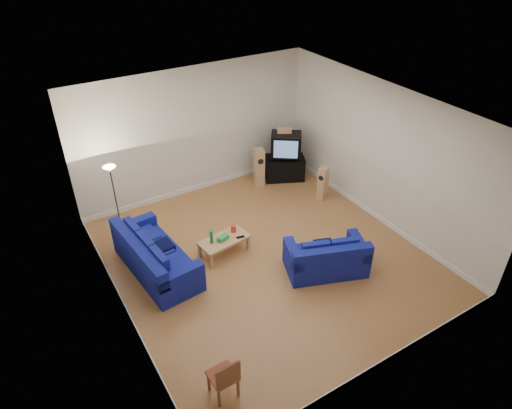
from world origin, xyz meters
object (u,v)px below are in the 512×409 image
sofa_loveseat (327,259)px  television (286,145)px  sofa_three_seat (154,259)px  tv_stand (284,168)px  coffee_table (224,241)px

sofa_loveseat → television: 3.83m
sofa_three_seat → tv_stand: size_ratio=2.22×
sofa_three_seat → tv_stand: bearing=106.5°
sofa_three_seat → coffee_table: bearing=75.7°
coffee_table → sofa_three_seat: bearing=171.2°
sofa_loveseat → coffee_table: 2.15m
tv_stand → sofa_three_seat: bearing=-132.7°
sofa_loveseat → tv_stand: bearing=88.7°
sofa_three_seat → coffee_table: 1.47m
coffee_table → tv_stand: tv_stand is taller
sofa_three_seat → tv_stand: sofa_three_seat is taller
sofa_loveseat → television: (1.39, 3.49, 0.72)m
sofa_loveseat → coffee_table: (-1.48, 1.56, 0.03)m
sofa_loveseat → sofa_three_seat: bearing=169.1°
tv_stand → coffee_table: bearing=-120.2°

